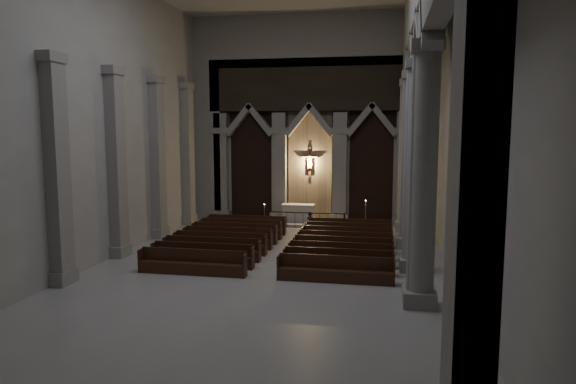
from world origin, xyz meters
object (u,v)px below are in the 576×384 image
(candle_stand_left, at_px, (265,219))
(candle_stand_right, at_px, (365,222))
(pews, at_px, (283,246))
(worshipper, at_px, (310,223))
(altar, at_px, (298,212))
(altar_rail, at_px, (303,217))

(candle_stand_left, relative_size, candle_stand_right, 0.75)
(pews, distance_m, worshipper, 4.16)
(altar, bearing_deg, altar_rail, -70.74)
(pews, bearing_deg, altar_rail, 90.00)
(pews, bearing_deg, candle_stand_right, 60.54)
(altar, distance_m, candle_stand_left, 2.05)
(altar_rail, distance_m, candle_stand_left, 2.37)
(altar, relative_size, altar_rail, 0.41)
(altar_rail, xyz_separation_m, candle_stand_right, (3.40, 0.22, -0.16))
(candle_stand_right, bearing_deg, pews, -119.46)
(candle_stand_left, relative_size, worshipper, 1.01)
(altar_rail, distance_m, pews, 5.82)
(altar, relative_size, worshipper, 1.57)
(candle_stand_right, bearing_deg, candle_stand_left, 177.00)
(pews, relative_size, worshipper, 7.96)
(altar, xyz_separation_m, candle_stand_right, (3.93, -1.28, -0.19))
(altar_rail, relative_size, worshipper, 3.85)
(worshipper, bearing_deg, altar_rail, 91.38)
(candle_stand_right, relative_size, worshipper, 1.35)
(altar, xyz_separation_m, candle_stand_left, (-1.78, -0.98, -0.30))
(altar_rail, xyz_separation_m, worshipper, (0.66, -1.72, -0.00))
(worshipper, bearing_deg, altar, 90.58)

